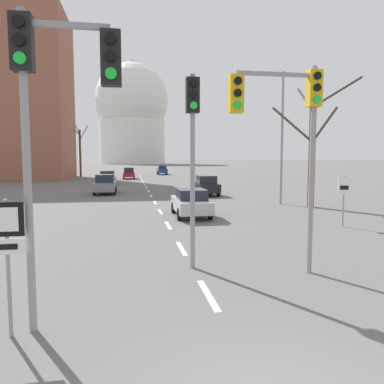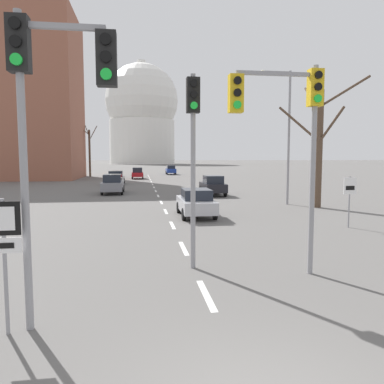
# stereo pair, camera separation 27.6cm
# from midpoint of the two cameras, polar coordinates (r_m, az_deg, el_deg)

# --- Properties ---
(lane_stripe_0) EXTENTS (0.16, 2.00, 0.01)m
(lane_stripe_0) POSITION_cam_midpoint_polar(r_m,az_deg,el_deg) (8.99, 3.09, -15.37)
(lane_stripe_0) COLOR silver
(lane_stripe_0) RESTS_ON ground_plane
(lane_stripe_1) EXTENTS (0.16, 2.00, 0.01)m
(lane_stripe_1) POSITION_cam_midpoint_polar(r_m,az_deg,el_deg) (13.24, -0.69, -8.56)
(lane_stripe_1) COLOR silver
(lane_stripe_1) RESTS_ON ground_plane
(lane_stripe_2) EXTENTS (0.16, 2.00, 0.01)m
(lane_stripe_2) POSITION_cam_midpoint_polar(r_m,az_deg,el_deg) (17.61, -2.56, -5.07)
(lane_stripe_2) COLOR silver
(lane_stripe_2) RESTS_ON ground_plane
(lane_stripe_3) EXTENTS (0.16, 2.00, 0.01)m
(lane_stripe_3) POSITION_cam_midpoint_polar(r_m,az_deg,el_deg) (22.04, -3.67, -2.98)
(lane_stripe_3) COLOR silver
(lane_stripe_3) RESTS_ON ground_plane
(lane_stripe_4) EXTENTS (0.16, 2.00, 0.01)m
(lane_stripe_4) POSITION_cam_midpoint_polar(r_m,az_deg,el_deg) (26.49, -4.40, -1.59)
(lane_stripe_4) COLOR silver
(lane_stripe_4) RESTS_ON ground_plane
(lane_stripe_5) EXTENTS (0.16, 2.00, 0.01)m
(lane_stripe_5) POSITION_cam_midpoint_polar(r_m,az_deg,el_deg) (30.95, -4.93, -0.59)
(lane_stripe_5) COLOR silver
(lane_stripe_5) RESTS_ON ground_plane
(lane_stripe_6) EXTENTS (0.16, 2.00, 0.01)m
(lane_stripe_6) POSITION_cam_midpoint_polar(r_m,az_deg,el_deg) (35.43, -5.32, 0.15)
(lane_stripe_6) COLOR silver
(lane_stripe_6) RESTS_ON ground_plane
(lane_stripe_7) EXTENTS (0.16, 2.00, 0.01)m
(lane_stripe_7) POSITION_cam_midpoint_polar(r_m,az_deg,el_deg) (39.91, -5.62, 0.72)
(lane_stripe_7) COLOR silver
(lane_stripe_7) RESTS_ON ground_plane
(lane_stripe_8) EXTENTS (0.16, 2.00, 0.01)m
(lane_stripe_8) POSITION_cam_midpoint_polar(r_m,az_deg,el_deg) (44.39, -5.86, 1.18)
(lane_stripe_8) COLOR silver
(lane_stripe_8) RESTS_ON ground_plane
(lane_stripe_9) EXTENTS (0.16, 2.00, 0.01)m
(lane_stripe_9) POSITION_cam_midpoint_polar(r_m,az_deg,el_deg) (48.88, -6.06, 1.56)
(lane_stripe_9) COLOR silver
(lane_stripe_9) RESTS_ON ground_plane
(lane_stripe_10) EXTENTS (0.16, 2.00, 0.01)m
(lane_stripe_10) POSITION_cam_midpoint_polar(r_m,az_deg,el_deg) (53.37, -6.23, 1.87)
(lane_stripe_10) COLOR silver
(lane_stripe_10) RESTS_ON ground_plane
(lane_stripe_11) EXTENTS (0.16, 2.00, 0.01)m
(lane_stripe_11) POSITION_cam_midpoint_polar(r_m,az_deg,el_deg) (57.86, -6.36, 2.13)
(lane_stripe_11) COLOR silver
(lane_stripe_11) RESTS_ON ground_plane
(lane_stripe_12) EXTENTS (0.16, 2.00, 0.01)m
(lane_stripe_12) POSITION_cam_midpoint_polar(r_m,az_deg,el_deg) (62.35, -6.48, 2.36)
(lane_stripe_12) COLOR silver
(lane_stripe_12) RESTS_ON ground_plane
(lane_stripe_13) EXTENTS (0.16, 2.00, 0.01)m
(lane_stripe_13) POSITION_cam_midpoint_polar(r_m,az_deg,el_deg) (66.84, -6.59, 2.55)
(lane_stripe_13) COLOR silver
(lane_stripe_13) RESTS_ON ground_plane
(traffic_signal_near_left) EXTENTS (1.85, 0.34, 5.71)m
(traffic_signal_near_left) POSITION_cam_midpoint_polar(r_m,az_deg,el_deg) (7.24, -19.78, 14.10)
(traffic_signal_near_left) COLOR gray
(traffic_signal_near_left) RESTS_ON ground_plane
(traffic_signal_centre_tall) EXTENTS (0.36, 0.34, 5.46)m
(traffic_signal_centre_tall) POSITION_cam_midpoint_polar(r_m,az_deg,el_deg) (10.55, 0.94, 8.66)
(traffic_signal_centre_tall) COLOR gray
(traffic_signal_centre_tall) RESTS_ON ground_plane
(traffic_signal_near_right) EXTENTS (2.50, 0.34, 5.57)m
(traffic_signal_near_right) POSITION_cam_midpoint_polar(r_m,az_deg,el_deg) (10.31, 15.22, 11.04)
(traffic_signal_near_right) COLOR gray
(traffic_signal_near_right) RESTS_ON ground_plane
(route_sign_post) EXTENTS (0.60, 0.08, 2.46)m
(route_sign_post) POSITION_cam_midpoint_polar(r_m,az_deg,el_deg) (7.36, -25.80, -7.00)
(route_sign_post) COLOR gray
(route_sign_post) RESTS_ON ground_plane
(speed_limit_sign) EXTENTS (0.60, 0.08, 2.33)m
(speed_limit_sign) POSITION_cam_midpoint_polar(r_m,az_deg,el_deg) (18.32, 23.29, -0.14)
(speed_limit_sign) COLOR gray
(speed_limit_sign) RESTS_ON ground_plane
(street_lamp_right) EXTENTS (2.15, 0.36, 8.83)m
(street_lamp_right) POSITION_cam_midpoint_polar(r_m,az_deg,el_deg) (25.94, 14.12, 10.01)
(street_lamp_right) COLOR gray
(street_lamp_right) RESTS_ON ground_plane
(sedan_near_left) EXTENTS (1.84, 4.60, 1.70)m
(sedan_near_left) POSITION_cam_midpoint_polar(r_m,az_deg,el_deg) (33.52, -11.73, 1.22)
(sedan_near_left) COLOR slate
(sedan_near_left) RESTS_ON ground_plane
(sedan_near_right) EXTENTS (1.92, 3.84, 1.59)m
(sedan_near_right) POSITION_cam_midpoint_polar(r_m,az_deg,el_deg) (44.84, -11.33, 2.16)
(sedan_near_right) COLOR silver
(sedan_near_right) RESTS_ON ground_plane
(sedan_mid_centre) EXTENTS (1.77, 4.02, 1.66)m
(sedan_mid_centre) POSITION_cam_midpoint_polar(r_m,az_deg,el_deg) (31.37, 3.45, 1.03)
(sedan_mid_centre) COLOR black
(sedan_mid_centre) RESTS_ON ground_plane
(sedan_far_left) EXTENTS (1.74, 4.52, 1.72)m
(sedan_far_left) POSITION_cam_midpoint_polar(r_m,az_deg,el_deg) (69.41, -3.13, 3.40)
(sedan_far_left) COLOR navy
(sedan_far_left) RESTS_ON ground_plane
(sedan_far_right) EXTENTS (1.70, 4.08, 1.67)m
(sedan_far_right) POSITION_cam_midpoint_polar(r_m,az_deg,el_deg) (56.04, -8.16, 2.87)
(sedan_far_right) COLOR maroon
(sedan_far_right) RESTS_ON ground_plane
(sedan_distant_centre) EXTENTS (1.78, 4.18, 1.49)m
(sedan_distant_centre) POSITION_cam_midpoint_polar(r_m,az_deg,el_deg) (20.14, 0.99, -1.58)
(sedan_distant_centre) COLOR #B7B7BC
(sedan_distant_centre) RESTS_ON ground_plane
(bare_tree_left_near) EXTENTS (4.71, 4.10, 9.63)m
(bare_tree_left_near) POSITION_cam_midpoint_polar(r_m,az_deg,el_deg) (64.20, -15.29, 6.19)
(bare_tree_left_near) COLOR brown
(bare_tree_left_near) RESTS_ON ground_plane
(bare_tree_right_near) EXTENTS (4.95, 5.19, 8.20)m
(bare_tree_right_near) POSITION_cam_midpoint_polar(r_m,az_deg,el_deg) (25.08, 19.14, 7.21)
(bare_tree_right_near) COLOR brown
(bare_tree_right_near) RESTS_ON ground_plane
(capitol_dome) EXTENTS (35.07, 35.07, 49.53)m
(capitol_dome) POSITION_cam_midpoint_polar(r_m,az_deg,el_deg) (186.97, -7.59, 11.70)
(capitol_dome) COLOR silver
(capitol_dome) RESTS_ON ground_plane
(apartment_block_left) EXTENTS (18.00, 14.00, 23.94)m
(apartment_block_left) POSITION_cam_midpoint_polar(r_m,az_deg,el_deg) (61.85, -25.36, 12.98)
(apartment_block_left) COLOR #935642
(apartment_block_left) RESTS_ON ground_plane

